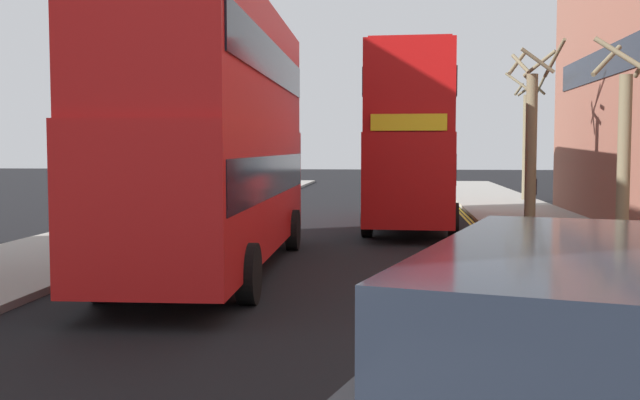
# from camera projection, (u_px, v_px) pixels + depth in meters

# --- Properties ---
(sidewalk_right) EXTENTS (4.00, 80.00, 0.14)m
(sidewalk_right) POSITION_uv_depth(u_px,v_px,m) (617.00, 265.00, 16.29)
(sidewalk_right) COLOR #9E9991
(sidewalk_right) RESTS_ON ground
(sidewalk_left) EXTENTS (4.00, 80.00, 0.14)m
(sidewalk_left) POSITION_uv_depth(u_px,v_px,m) (46.00, 256.00, 17.61)
(sidewalk_left) COLOR #9E9991
(sidewalk_left) RESTS_ON ground
(kerb_line_outer) EXTENTS (0.10, 56.00, 0.01)m
(kerb_line_outer) POSITION_uv_depth(u_px,v_px,m) (536.00, 283.00, 14.52)
(kerb_line_outer) COLOR yellow
(kerb_line_outer) RESTS_ON ground
(kerb_line_inner) EXTENTS (0.10, 56.00, 0.01)m
(kerb_line_inner) POSITION_uv_depth(u_px,v_px,m) (527.00, 283.00, 14.54)
(kerb_line_inner) COLOR yellow
(kerb_line_inner) RESTS_ON ground
(double_decker_bus_away) EXTENTS (3.01, 10.87, 5.64)m
(double_decker_bus_away) POSITION_uv_depth(u_px,v_px,m) (216.00, 128.00, 15.76)
(double_decker_bus_away) COLOR red
(double_decker_bus_away) RESTS_ON ground
(double_decker_bus_oncoming) EXTENTS (3.14, 10.90, 5.64)m
(double_decker_bus_oncoming) POSITION_uv_depth(u_px,v_px,m) (413.00, 136.00, 25.00)
(double_decker_bus_oncoming) COLOR #B20F0F
(double_decker_bus_oncoming) RESTS_ON ground
(pedestrian_far) EXTENTS (0.34, 0.22, 1.62)m
(pedestrian_far) POSITION_uv_depth(u_px,v_px,m) (531.00, 195.00, 26.06)
(pedestrian_far) COLOR #2D2D38
(pedestrian_far) RESTS_ON sidewalk_right
(street_tree_near) EXTENTS (1.77, 1.58, 5.95)m
(street_tree_near) POSITION_uv_depth(u_px,v_px,m) (532.00, 138.00, 24.48)
(street_tree_near) COLOR #6B6047
(street_tree_near) RESTS_ON sidewalk_right
(street_tree_far) EXTENTS (1.39, 1.66, 5.04)m
(street_tree_far) POSITION_uv_depth(u_px,v_px,m) (623.00, 152.00, 17.57)
(street_tree_far) COLOR #6B6047
(street_tree_far) RESTS_ON sidewalk_right
(street_tree_distant) EXTENTS (1.92, 1.88, 6.06)m
(street_tree_distant) POSITION_uv_depth(u_px,v_px,m) (526.00, 137.00, 35.81)
(street_tree_distant) COLOR #6B6047
(street_tree_distant) RESTS_ON sidewalk_right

